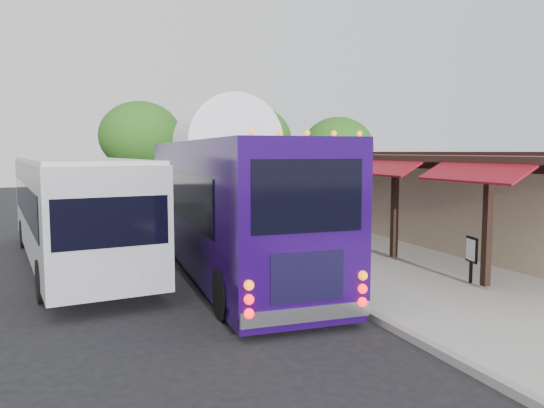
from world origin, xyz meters
name	(u,v)px	position (x,y,z in m)	size (l,w,h in m)	color
ground	(286,273)	(0.00, 0.00, 0.00)	(90.00, 90.00, 0.00)	black
sidewalk	(361,240)	(5.00, 4.00, 0.07)	(10.00, 40.00, 0.15)	#9E9B93
curb	(245,248)	(0.05, 4.00, 0.07)	(0.20, 40.00, 0.16)	gray
station_shelter	(432,193)	(8.38, 4.00, 1.85)	(8.15, 20.00, 3.60)	tan
coach_bus	(226,196)	(-1.45, 1.32, 2.25)	(3.33, 13.18, 4.18)	#1F064C
city_bus	(72,206)	(-5.82, 3.80, 1.88)	(4.13, 12.86, 3.40)	gray
ped_a	(328,234)	(1.92, 1.02, 0.92)	(0.56, 0.37, 1.53)	black
ped_b	(308,215)	(3.40, 5.69, 0.96)	(0.79, 0.62, 1.63)	black
ped_c	(217,207)	(0.60, 9.77, 0.99)	(0.99, 0.41, 1.69)	black
ped_d	(251,201)	(2.62, 10.62, 1.13)	(1.27, 0.73, 1.96)	black
sign_board	(471,252)	(3.84, -3.42, 0.98)	(0.19, 0.55, 1.23)	black
tree_left	(233,142)	(3.20, 15.53, 4.13)	(4.84, 4.84, 6.20)	#382314
tree_mid	(252,140)	(5.48, 18.54, 4.38)	(5.13, 5.13, 6.57)	#382314
tree_right	(338,147)	(10.29, 15.80, 3.86)	(4.53, 4.53, 5.80)	#382314
tree_far	(141,136)	(-1.23, 21.69, 4.60)	(5.39, 5.39, 6.91)	#382314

